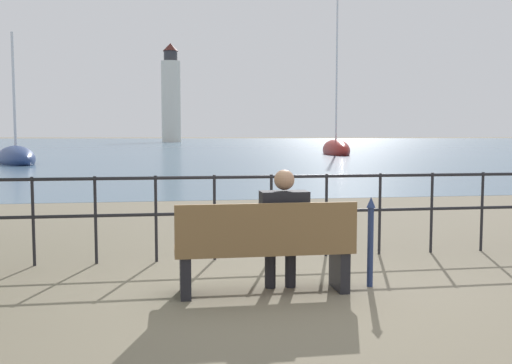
{
  "coord_description": "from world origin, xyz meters",
  "views": [
    {
      "loc": [
        -0.92,
        -5.39,
        1.53
      ],
      "look_at": [
        0.0,
        0.5,
        1.04
      ],
      "focal_mm": 40.0,
      "sensor_mm": 36.0,
      "label": 1
    }
  ],
  "objects_px": {
    "seated_person_left": "(283,225)",
    "sailboat_0": "(336,149)",
    "park_bench": "(265,250)",
    "sailboat_2": "(16,158)",
    "harbor_lighthouse": "(171,97)",
    "closed_umbrella": "(370,237)"
  },
  "relations": [
    {
      "from": "seated_person_left",
      "to": "sailboat_0",
      "type": "bearing_deg",
      "value": 72.49
    },
    {
      "from": "park_bench",
      "to": "sailboat_0",
      "type": "bearing_deg",
      "value": 72.26
    },
    {
      "from": "sailboat_2",
      "to": "harbor_lighthouse",
      "type": "height_order",
      "value": "harbor_lighthouse"
    },
    {
      "from": "closed_umbrella",
      "to": "harbor_lighthouse",
      "type": "xyz_separation_m",
      "value": [
        -1.08,
        125.77,
        9.82
      ]
    },
    {
      "from": "closed_umbrella",
      "to": "harbor_lighthouse",
      "type": "bearing_deg",
      "value": 90.49
    },
    {
      "from": "park_bench",
      "to": "sailboat_2",
      "type": "bearing_deg",
      "value": 108.32
    },
    {
      "from": "park_bench",
      "to": "harbor_lighthouse",
      "type": "bearing_deg",
      "value": 89.99
    },
    {
      "from": "seated_person_left",
      "to": "harbor_lighthouse",
      "type": "bearing_deg",
      "value": 90.08
    },
    {
      "from": "seated_person_left",
      "to": "sailboat_0",
      "type": "xyz_separation_m",
      "value": [
        12.26,
        38.87,
        -0.24
      ]
    },
    {
      "from": "sailboat_0",
      "to": "harbor_lighthouse",
      "type": "distance_m",
      "value": 88.38
    },
    {
      "from": "sailboat_0",
      "to": "sailboat_2",
      "type": "bearing_deg",
      "value": -146.35
    },
    {
      "from": "park_bench",
      "to": "sailboat_2",
      "type": "height_order",
      "value": "sailboat_2"
    },
    {
      "from": "sailboat_2",
      "to": "harbor_lighthouse",
      "type": "bearing_deg",
      "value": 63.76
    },
    {
      "from": "seated_person_left",
      "to": "sailboat_2",
      "type": "distance_m",
      "value": 29.17
    },
    {
      "from": "park_bench",
      "to": "sailboat_0",
      "type": "xyz_separation_m",
      "value": [
        12.46,
        38.94,
        -0.01
      ]
    },
    {
      "from": "seated_person_left",
      "to": "closed_umbrella",
      "type": "xyz_separation_m",
      "value": [
        0.91,
        0.03,
        -0.15
      ]
    },
    {
      "from": "sailboat_2",
      "to": "harbor_lighthouse",
      "type": "relative_size",
      "value": 0.34
    },
    {
      "from": "sailboat_2",
      "to": "park_bench",
      "type": "bearing_deg",
      "value": -92.57
    },
    {
      "from": "park_bench",
      "to": "harbor_lighthouse",
      "type": "xyz_separation_m",
      "value": [
        0.02,
        125.88,
        9.9
      ]
    },
    {
      "from": "park_bench",
      "to": "closed_umbrella",
      "type": "relative_size",
      "value": 1.88
    },
    {
      "from": "park_bench",
      "to": "closed_umbrella",
      "type": "distance_m",
      "value": 1.11
    },
    {
      "from": "seated_person_left",
      "to": "sailboat_2",
      "type": "xyz_separation_m",
      "value": [
        -9.37,
        27.62,
        -0.36
      ]
    }
  ]
}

